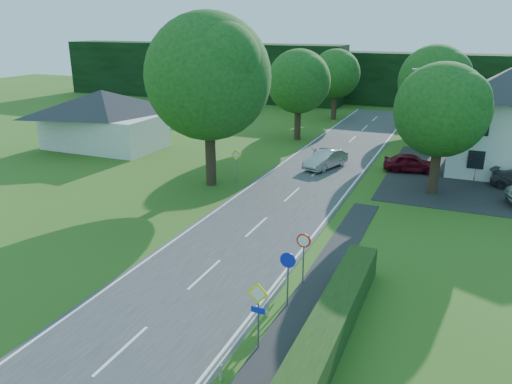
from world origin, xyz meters
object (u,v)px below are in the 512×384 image
at_px(motorcycle, 316,153).
at_px(parasol, 476,168).
at_px(streetlight, 435,121).
at_px(parked_car_red, 411,163).
at_px(moving_car, 326,159).
at_px(parked_car_silver_a, 483,155).

bearing_deg(motorcycle, parasol, -11.80).
relative_size(streetlight, parked_car_red, 1.99).
bearing_deg(streetlight, moving_car, 172.02).
relative_size(moving_car, parked_car_red, 1.06).
xyz_separation_m(moving_car, motorcycle, (-1.50, 2.41, -0.19)).
bearing_deg(motorcycle, parked_car_red, -10.65).
distance_m(motorcycle, parked_car_red, 7.78).
relative_size(parked_car_silver_a, parasol, 2.25).
relative_size(motorcycle, parked_car_red, 0.48).
bearing_deg(parasol, motorcycle, 172.60).
height_order(moving_car, parked_car_silver_a, parked_car_silver_a).
distance_m(streetlight, moving_car, 8.68).
bearing_deg(parked_car_red, motorcycle, 73.79).
bearing_deg(parked_car_silver_a, moving_car, 122.83).
relative_size(parked_car_red, parked_car_silver_a, 0.84).
relative_size(streetlight, moving_car, 1.87).
bearing_deg(parasol, parked_car_red, 170.64).
bearing_deg(parked_car_red, parasol, -109.33).
distance_m(parked_car_red, parasol, 4.59).
height_order(streetlight, parasol, streetlight).
bearing_deg(motorcycle, streetlight, -25.06).
height_order(parked_car_red, parked_car_silver_a, parked_car_silver_a).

